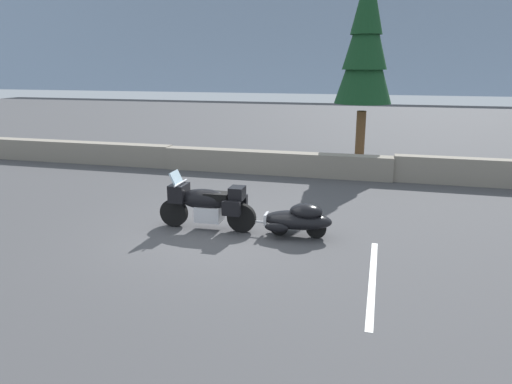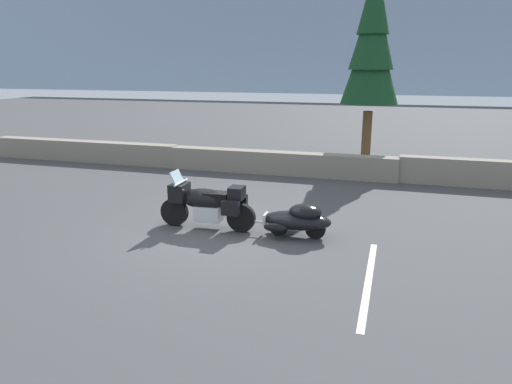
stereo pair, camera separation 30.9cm
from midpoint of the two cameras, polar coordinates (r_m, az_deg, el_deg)
name	(u,v)px [view 1 (the left image)]	position (r m, az deg, el deg)	size (l,w,h in m)	color
ground_plane	(213,233)	(10.75, -6.10, -5.00)	(80.00, 80.00, 0.00)	#424244
stone_guard_wall	(266,162)	(16.59, 0.66, 3.67)	(24.00, 0.61, 0.86)	gray
distant_ridgeline	(370,45)	(105.92, 13.58, 16.90)	(240.00, 80.00, 16.00)	#7F93AD
touring_motorcycle	(207,203)	(10.88, -6.81, -1.34)	(2.31, 0.77, 1.33)	black
car_shaped_trailer	(298,219)	(10.40, 4.29, -3.25)	(2.21, 0.79, 0.76)	black
pine_tree_tall	(366,41)	(17.83, 12.62, 17.35)	(2.04, 2.04, 7.20)	brown
parking_stripe_marker	(372,279)	(8.72, 12.90, -10.21)	(0.12, 3.60, 0.01)	silver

